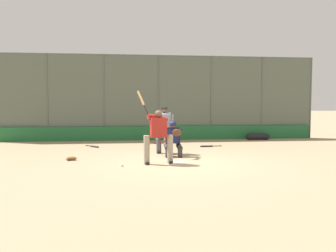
{
  "coord_description": "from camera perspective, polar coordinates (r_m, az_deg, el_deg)",
  "views": [
    {
      "loc": [
        1.41,
        9.68,
        1.75
      ],
      "look_at": [
        0.18,
        -1.0,
        1.05
      ],
      "focal_mm": 35.0,
      "sensor_mm": 36.0,
      "label": 1
    }
  ],
  "objects": [
    {
      "name": "ground_plane",
      "position": [
        9.94,
        1.68,
        -6.42
      ],
      "size": [
        160.0,
        160.0,
        0.0
      ],
      "primitive_type": "plane",
      "color": "tan"
    },
    {
      "name": "home_plate_marker",
      "position": [
        9.94,
        1.68,
        -6.38
      ],
      "size": [
        0.43,
        0.43,
        0.01
      ],
      "primitive_type": "cube",
      "color": "white",
      "rests_on": "ground_plane"
    },
    {
      "name": "backstop_fence",
      "position": [
        16.35,
        -1.64,
        5.27
      ],
      "size": [
        16.13,
        0.08,
        4.21
      ],
      "color": "#515651",
      "rests_on": "ground_plane"
    },
    {
      "name": "padding_wall",
      "position": [
        16.3,
        -1.6,
        -1.23
      ],
      "size": [
        15.72,
        0.18,
        0.69
      ],
      "primitive_type": "cube",
      "color": "#236638",
      "rests_on": "ground_plane"
    },
    {
      "name": "bleachers_beyond",
      "position": [
        19.18,
        -5.36,
        0.23
      ],
      "size": [
        11.23,
        3.05,
        1.8
      ],
      "color": "slate",
      "rests_on": "ground_plane"
    },
    {
      "name": "batter_at_plate",
      "position": [
        9.66,
        -1.74,
        -1.52
      ],
      "size": [
        1.08,
        0.59,
        2.17
      ],
      "rotation": [
        0.0,
        0.0,
        0.13
      ],
      "color": "gray",
      "rests_on": "ground_plane"
    },
    {
      "name": "catcher_behind_plate",
      "position": [
        11.0,
        0.92,
        -2.12
      ],
      "size": [
        0.64,
        0.74,
        1.21
      ],
      "rotation": [
        0.0,
        0.0,
        -0.01
      ],
      "color": "#333333",
      "rests_on": "ground_plane"
    },
    {
      "name": "umpire_home",
      "position": [
        11.72,
        -0.66,
        -0.45
      ],
      "size": [
        0.68,
        0.44,
        1.67
      ],
      "rotation": [
        0.0,
        0.0,
        -0.09
      ],
      "color": "#4C4C51",
      "rests_on": "ground_plane"
    },
    {
      "name": "spare_bat_near_backstop",
      "position": [
        14.71,
        -1.79,
        -2.98
      ],
      "size": [
        0.78,
        0.3,
        0.07
      ],
      "rotation": [
        0.0,
        0.0,
        3.46
      ],
      "color": "black",
      "rests_on": "ground_plane"
    },
    {
      "name": "spare_bat_by_padding",
      "position": [
        13.86,
        -12.83,
        -3.49
      ],
      "size": [
        0.61,
        0.7,
        0.07
      ],
      "rotation": [
        0.0,
        0.0,
        2.28
      ],
      "color": "black",
      "rests_on": "ground_plane"
    },
    {
      "name": "spare_bat_third_base_side",
      "position": [
        13.7,
        6.99,
        -3.5
      ],
      "size": [
        0.92,
        0.11,
        0.07
      ],
      "rotation": [
        0.0,
        0.0,
        0.06
      ],
      "color": "black",
      "rests_on": "ground_plane"
    },
    {
      "name": "fielding_glove_on_dirt",
      "position": [
        10.8,
        -16.51,
        -5.45
      ],
      "size": [
        0.32,
        0.24,
        0.12
      ],
      "color": "brown",
      "rests_on": "ground_plane"
    },
    {
      "name": "baseball_loose",
      "position": [
        9.44,
        -8.01,
        -6.77
      ],
      "size": [
        0.07,
        0.07,
        0.07
      ],
      "primitive_type": "sphere",
      "color": "white",
      "rests_on": "ground_plane"
    },
    {
      "name": "equipment_bag_dugout_side",
      "position": [
        17.01,
        15.38,
        -1.79
      ],
      "size": [
        1.23,
        0.31,
        0.31
      ],
      "color": "black",
      "rests_on": "ground_plane"
    }
  ]
}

